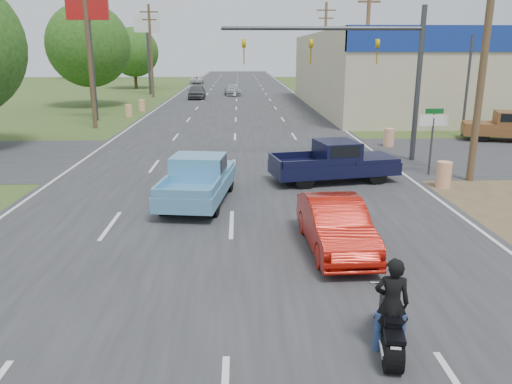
{
  "coord_description": "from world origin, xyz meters",
  "views": [
    {
      "loc": [
        0.25,
        -6.12,
        4.99
      ],
      "look_at": [
        0.7,
        6.99,
        1.3
      ],
      "focal_mm": 35.0,
      "sensor_mm": 36.0,
      "label": 1
    }
  ],
  "objects_px": {
    "brown_pickup": "(508,126)",
    "distant_car_grey": "(197,92)",
    "red_convertible": "(336,226)",
    "motorcycle": "(390,330)",
    "distant_car_silver": "(232,90)",
    "rider": "(391,309)",
    "navy_pickup": "(337,161)",
    "blue_pickup": "(199,178)",
    "distant_car_white": "(197,80)"
  },
  "relations": [
    {
      "from": "brown_pickup",
      "to": "distant_car_grey",
      "type": "height_order",
      "value": "brown_pickup"
    },
    {
      "from": "red_convertible",
      "to": "distant_car_grey",
      "type": "distance_m",
      "value": 44.38
    },
    {
      "from": "motorcycle",
      "to": "brown_pickup",
      "type": "xyz_separation_m",
      "value": [
        12.98,
        20.73,
        0.43
      ]
    },
    {
      "from": "motorcycle",
      "to": "distant_car_silver",
      "type": "relative_size",
      "value": 0.45
    },
    {
      "from": "motorcycle",
      "to": "red_convertible",
      "type": "bearing_deg",
      "value": 100.36
    },
    {
      "from": "motorcycle",
      "to": "rider",
      "type": "distance_m",
      "value": 0.38
    },
    {
      "from": "red_convertible",
      "to": "brown_pickup",
      "type": "height_order",
      "value": "brown_pickup"
    },
    {
      "from": "red_convertible",
      "to": "distant_car_silver",
      "type": "xyz_separation_m",
      "value": [
        -3.22,
        48.36,
        -0.04
      ]
    },
    {
      "from": "red_convertible",
      "to": "navy_pickup",
      "type": "bearing_deg",
      "value": 76.47
    },
    {
      "from": "rider",
      "to": "distant_car_silver",
      "type": "distance_m",
      "value": 53.07
    },
    {
      "from": "rider",
      "to": "distant_car_grey",
      "type": "height_order",
      "value": "rider"
    },
    {
      "from": "motorcycle",
      "to": "brown_pickup",
      "type": "height_order",
      "value": "brown_pickup"
    },
    {
      "from": "navy_pickup",
      "to": "distant_car_silver",
      "type": "bearing_deg",
      "value": 175.0
    },
    {
      "from": "distant_car_grey",
      "to": "distant_car_silver",
      "type": "height_order",
      "value": "distant_car_grey"
    },
    {
      "from": "rider",
      "to": "navy_pickup",
      "type": "bearing_deg",
      "value": -86.85
    },
    {
      "from": "blue_pickup",
      "to": "navy_pickup",
      "type": "relative_size",
      "value": 0.98
    },
    {
      "from": "distant_car_silver",
      "to": "distant_car_white",
      "type": "xyz_separation_m",
      "value": [
        -6.0,
        22.51,
        -0.04
      ]
    },
    {
      "from": "blue_pickup",
      "to": "distant_car_grey",
      "type": "distance_m",
      "value": 39.4
    },
    {
      "from": "distant_car_grey",
      "to": "red_convertible",
      "type": "bearing_deg",
      "value": -82.16
    },
    {
      "from": "blue_pickup",
      "to": "brown_pickup",
      "type": "xyz_separation_m",
      "value": [
        16.9,
        11.55,
        0.04
      ]
    },
    {
      "from": "distant_car_grey",
      "to": "navy_pickup",
      "type": "bearing_deg",
      "value": -78.35
    },
    {
      "from": "distant_car_grey",
      "to": "brown_pickup",
      "type": "bearing_deg",
      "value": -55.36
    },
    {
      "from": "red_convertible",
      "to": "blue_pickup",
      "type": "bearing_deg",
      "value": 127.85
    },
    {
      "from": "red_convertible",
      "to": "motorcycle",
      "type": "height_order",
      "value": "red_convertible"
    },
    {
      "from": "red_convertible",
      "to": "motorcycle",
      "type": "distance_m",
      "value": 4.64
    },
    {
      "from": "distant_car_silver",
      "to": "motorcycle",
      "type": "bearing_deg",
      "value": -91.84
    },
    {
      "from": "rider",
      "to": "distant_car_grey",
      "type": "relative_size",
      "value": 0.36
    },
    {
      "from": "distant_car_silver",
      "to": "distant_car_white",
      "type": "height_order",
      "value": "distant_car_silver"
    },
    {
      "from": "navy_pickup",
      "to": "brown_pickup",
      "type": "distance_m",
      "value": 14.71
    },
    {
      "from": "brown_pickup",
      "to": "distant_car_silver",
      "type": "xyz_separation_m",
      "value": [
        -16.27,
        32.28,
        -0.24
      ]
    },
    {
      "from": "navy_pickup",
      "to": "distant_car_white",
      "type": "relative_size",
      "value": 1.24
    },
    {
      "from": "blue_pickup",
      "to": "brown_pickup",
      "type": "relative_size",
      "value": 0.93
    },
    {
      "from": "navy_pickup",
      "to": "red_convertible",
      "type": "bearing_deg",
      "value": -22.41
    },
    {
      "from": "distant_car_grey",
      "to": "distant_car_silver",
      "type": "xyz_separation_m",
      "value": [
        3.85,
        4.55,
        -0.14
      ]
    },
    {
      "from": "brown_pickup",
      "to": "distant_car_silver",
      "type": "relative_size",
      "value": 1.28
    },
    {
      "from": "red_convertible",
      "to": "distant_car_silver",
      "type": "relative_size",
      "value": 0.94
    },
    {
      "from": "blue_pickup",
      "to": "distant_car_white",
      "type": "distance_m",
      "value": 66.55
    },
    {
      "from": "navy_pickup",
      "to": "blue_pickup",
      "type": "bearing_deg",
      "value": -75.24
    },
    {
      "from": "navy_pickup",
      "to": "distant_car_grey",
      "type": "xyz_separation_m",
      "value": [
        -8.46,
        36.7,
        -0.06
      ]
    },
    {
      "from": "blue_pickup",
      "to": "navy_pickup",
      "type": "distance_m",
      "value": 5.84
    },
    {
      "from": "motorcycle",
      "to": "distant_car_grey",
      "type": "bearing_deg",
      "value": 107.95
    },
    {
      "from": "brown_pickup",
      "to": "distant_car_white",
      "type": "distance_m",
      "value": 59.14
    },
    {
      "from": "motorcycle",
      "to": "distant_car_white",
      "type": "distance_m",
      "value": 76.08
    },
    {
      "from": "rider",
      "to": "distant_car_silver",
      "type": "bearing_deg",
      "value": -76.88
    },
    {
      "from": "distant_car_silver",
      "to": "distant_car_white",
      "type": "relative_size",
      "value": 1.03
    },
    {
      "from": "rider",
      "to": "distant_car_white",
      "type": "distance_m",
      "value": 76.04
    },
    {
      "from": "rider",
      "to": "distant_car_white",
      "type": "height_order",
      "value": "rider"
    },
    {
      "from": "distant_car_silver",
      "to": "distant_car_white",
      "type": "bearing_deg",
      "value": 99.54
    },
    {
      "from": "motorcycle",
      "to": "navy_pickup",
      "type": "relative_size",
      "value": 0.37
    },
    {
      "from": "distant_car_white",
      "to": "motorcycle",
      "type": "bearing_deg",
      "value": 99.19
    }
  ]
}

